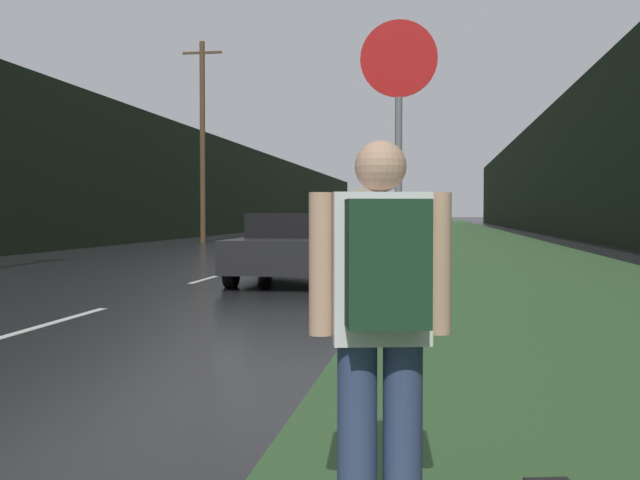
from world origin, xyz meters
name	(u,v)px	position (x,y,z in m)	size (l,w,h in m)	color
grass_verge	(477,239)	(6.65, 40.00, 0.01)	(6.00, 240.00, 0.02)	#33562D
lane_stripe_b	(52,323)	(0.00, 7.92, 0.00)	(0.12, 3.00, 0.01)	silver
lane_stripe_c	(212,277)	(0.00, 14.92, 0.00)	(0.12, 3.00, 0.01)	silver
lane_stripe_d	(278,258)	(0.00, 21.92, 0.00)	(0.12, 3.00, 0.01)	silver
treeline_far_side	(217,187)	(-9.65, 50.00, 3.03)	(2.00, 140.00, 6.06)	black
treeline_near_side	(568,169)	(12.65, 50.00, 4.04)	(2.00, 140.00, 8.07)	black
utility_pole_far	(203,140)	(-5.84, 33.95, 4.66)	(1.80, 0.24, 9.05)	#4C3823
stop_sign	(399,146)	(4.22, 6.55, 1.97)	(0.74, 0.07, 3.16)	slate
hitchhiker_with_backpack	(382,316)	(4.36, 1.94, 0.93)	(0.55, 0.45, 1.61)	navy
car_passing_near	(293,247)	(1.83, 14.25, 0.67)	(1.93, 4.66, 1.33)	black
car_passing_far	(353,232)	(1.83, 25.86, 0.70)	(1.97, 4.56, 1.37)	maroon
car_oncoming	(337,223)	(-1.83, 51.31, 0.70)	(1.94, 4.28, 1.38)	#2D3856
delivery_truck	(370,207)	(-1.83, 78.00, 1.96)	(2.42, 8.40, 3.76)	#6E684F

